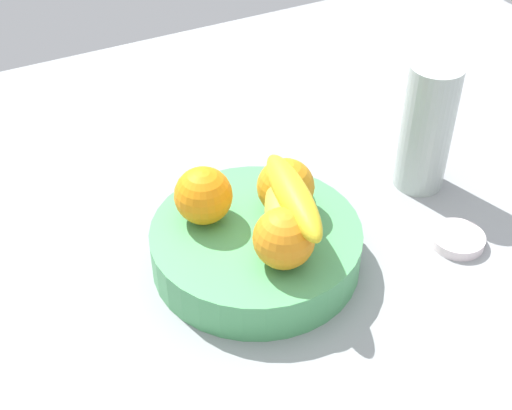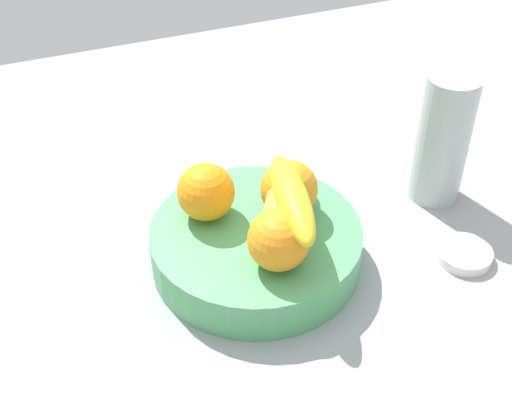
# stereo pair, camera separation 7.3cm
# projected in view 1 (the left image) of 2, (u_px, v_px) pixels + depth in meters

# --- Properties ---
(ground_plane) EXTENTS (1.80, 1.40, 0.03)m
(ground_plane) POSITION_uv_depth(u_px,v_px,m) (250.00, 285.00, 0.92)
(ground_plane) COLOR #909497
(fruit_bowl) EXTENTS (0.27, 0.27, 0.06)m
(fruit_bowl) POSITION_uv_depth(u_px,v_px,m) (256.00, 246.00, 0.91)
(fruit_bowl) COLOR #4FA463
(fruit_bowl) RESTS_ON ground_plane
(orange_front_left) EXTENTS (0.07, 0.07, 0.07)m
(orange_front_left) POSITION_uv_depth(u_px,v_px,m) (203.00, 196.00, 0.89)
(orange_front_left) COLOR orange
(orange_front_left) RESTS_ON fruit_bowl
(orange_front_right) EXTENTS (0.07, 0.07, 0.07)m
(orange_front_right) POSITION_uv_depth(u_px,v_px,m) (284.00, 238.00, 0.83)
(orange_front_right) COLOR orange
(orange_front_right) RESTS_ON fruit_bowl
(orange_center) EXTENTS (0.07, 0.07, 0.07)m
(orange_center) POSITION_uv_depth(u_px,v_px,m) (286.00, 187.00, 0.90)
(orange_center) COLOR orange
(orange_center) RESTS_ON fruit_bowl
(banana_bunch) EXTENTS (0.15, 0.18, 0.08)m
(banana_bunch) POSITION_uv_depth(u_px,v_px,m) (287.00, 207.00, 0.86)
(banana_bunch) COLOR gold
(banana_bunch) RESTS_ON fruit_bowl
(thermos_tumbler) EXTENTS (0.07, 0.07, 0.19)m
(thermos_tumbler) POSITION_uv_depth(u_px,v_px,m) (427.00, 128.00, 1.00)
(thermos_tumbler) COLOR #ADB9B3
(thermos_tumbler) RESTS_ON ground_plane
(jar_lid) EXTENTS (0.07, 0.07, 0.01)m
(jar_lid) POSITION_uv_depth(u_px,v_px,m) (457.00, 239.00, 0.95)
(jar_lid) COLOR white
(jar_lid) RESTS_ON ground_plane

